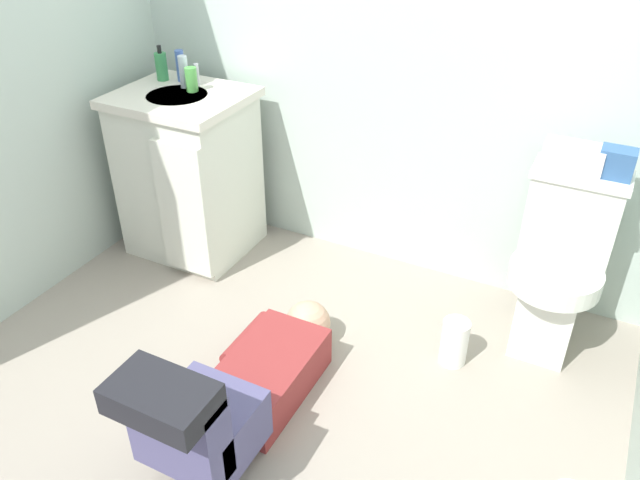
{
  "coord_description": "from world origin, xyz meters",
  "views": [
    {
      "loc": [
        0.97,
        -1.51,
        1.81
      ],
      "look_at": [
        0.0,
        0.39,
        0.45
      ],
      "focal_mm": 35.41,
      "sensor_mm": 36.0,
      "label": 1
    }
  ],
  "objects_px": {
    "person_plumber": "(238,389)",
    "toiletry_bag": "(617,163)",
    "bottle_clear": "(184,72)",
    "soap_dispenser": "(161,66)",
    "bottle_blue": "(180,66)",
    "toilet": "(559,266)",
    "faucet": "(197,74)",
    "tissue_box": "(574,156)",
    "vanity_cabinet": "(189,173)",
    "bottle_green": "(191,79)",
    "paper_towel_roll": "(454,342)"
  },
  "relations": [
    {
      "from": "vanity_cabinet",
      "to": "bottle_green",
      "type": "relative_size",
      "value": 7.41
    },
    {
      "from": "tissue_box",
      "to": "bottle_blue",
      "type": "bearing_deg",
      "value": -179.72
    },
    {
      "from": "faucet",
      "to": "bottle_blue",
      "type": "bearing_deg",
      "value": 174.35
    },
    {
      "from": "bottle_green",
      "to": "person_plumber",
      "type": "bearing_deg",
      "value": -49.42
    },
    {
      "from": "person_plumber",
      "to": "toiletry_bag",
      "type": "relative_size",
      "value": 8.59
    },
    {
      "from": "soap_dispenser",
      "to": "bottle_blue",
      "type": "xyz_separation_m",
      "value": [
        0.09,
        0.03,
        0.01
      ]
    },
    {
      "from": "soap_dispenser",
      "to": "paper_towel_roll",
      "type": "xyz_separation_m",
      "value": [
        1.65,
        -0.37,
        -0.79
      ]
    },
    {
      "from": "toilet",
      "to": "toiletry_bag",
      "type": "xyz_separation_m",
      "value": [
        0.11,
        0.09,
        0.44
      ]
    },
    {
      "from": "soap_dispenser",
      "to": "paper_towel_roll",
      "type": "height_order",
      "value": "soap_dispenser"
    },
    {
      "from": "tissue_box",
      "to": "bottle_green",
      "type": "bearing_deg",
      "value": -176.4
    },
    {
      "from": "toilet",
      "to": "person_plumber",
      "type": "bearing_deg",
      "value": -131.93
    },
    {
      "from": "toiletry_bag",
      "to": "paper_towel_roll",
      "type": "bearing_deg",
      "value": -134.65
    },
    {
      "from": "tissue_box",
      "to": "soap_dispenser",
      "type": "height_order",
      "value": "soap_dispenser"
    },
    {
      "from": "toilet",
      "to": "soap_dispenser",
      "type": "height_order",
      "value": "soap_dispenser"
    },
    {
      "from": "toilet",
      "to": "toiletry_bag",
      "type": "relative_size",
      "value": 6.05
    },
    {
      "from": "vanity_cabinet",
      "to": "faucet",
      "type": "height_order",
      "value": "faucet"
    },
    {
      "from": "bottle_blue",
      "to": "bottle_clear",
      "type": "height_order",
      "value": "same"
    },
    {
      "from": "tissue_box",
      "to": "bottle_clear",
      "type": "xyz_separation_m",
      "value": [
        -1.74,
        -0.08,
        0.09
      ]
    },
    {
      "from": "vanity_cabinet",
      "to": "toiletry_bag",
      "type": "height_order",
      "value": "toiletry_bag"
    },
    {
      "from": "tissue_box",
      "to": "toiletry_bag",
      "type": "xyz_separation_m",
      "value": [
        0.15,
        0.0,
        0.01
      ]
    },
    {
      "from": "tissue_box",
      "to": "bottle_blue",
      "type": "xyz_separation_m",
      "value": [
        -1.81,
        -0.01,
        0.09
      ]
    },
    {
      "from": "paper_towel_roll",
      "to": "bottle_clear",
      "type": "bearing_deg",
      "value": 167.35
    },
    {
      "from": "vanity_cabinet",
      "to": "paper_towel_roll",
      "type": "xyz_separation_m",
      "value": [
        1.45,
        -0.25,
        -0.32
      ]
    },
    {
      "from": "tissue_box",
      "to": "soap_dispenser",
      "type": "xyz_separation_m",
      "value": [
        -1.9,
        -0.04,
        0.09
      ]
    },
    {
      "from": "bottle_blue",
      "to": "tissue_box",
      "type": "bearing_deg",
      "value": 0.28
    },
    {
      "from": "bottle_blue",
      "to": "faucet",
      "type": "bearing_deg",
      "value": -5.65
    },
    {
      "from": "person_plumber",
      "to": "toiletry_bag",
      "type": "bearing_deg",
      "value": 47.38
    },
    {
      "from": "bottle_clear",
      "to": "person_plumber",
      "type": "bearing_deg",
      "value": -48.19
    },
    {
      "from": "vanity_cabinet",
      "to": "tissue_box",
      "type": "bearing_deg",
      "value": 5.51
    },
    {
      "from": "toiletry_bag",
      "to": "person_plumber",
      "type": "bearing_deg",
      "value": -132.62
    },
    {
      "from": "bottle_green",
      "to": "bottle_clear",
      "type": "bearing_deg",
      "value": 155.43
    },
    {
      "from": "toilet",
      "to": "faucet",
      "type": "height_order",
      "value": "faucet"
    },
    {
      "from": "bottle_clear",
      "to": "bottle_green",
      "type": "distance_m",
      "value": 0.07
    },
    {
      "from": "toilet",
      "to": "toiletry_bag",
      "type": "bearing_deg",
      "value": 40.77
    },
    {
      "from": "toilet",
      "to": "vanity_cabinet",
      "type": "height_order",
      "value": "vanity_cabinet"
    },
    {
      "from": "toilet",
      "to": "faucet",
      "type": "distance_m",
      "value": 1.83
    },
    {
      "from": "tissue_box",
      "to": "paper_towel_roll",
      "type": "distance_m",
      "value": 0.85
    },
    {
      "from": "soap_dispenser",
      "to": "bottle_green",
      "type": "bearing_deg",
      "value": -16.55
    },
    {
      "from": "faucet",
      "to": "bottle_green",
      "type": "distance_m",
      "value": 0.09
    },
    {
      "from": "soap_dispenser",
      "to": "person_plumber",
      "type": "bearing_deg",
      "value": -44.5
    },
    {
      "from": "toilet",
      "to": "bottle_blue",
      "type": "relative_size",
      "value": 5.09
    },
    {
      "from": "faucet",
      "to": "soap_dispenser",
      "type": "relative_size",
      "value": 0.6
    },
    {
      "from": "vanity_cabinet",
      "to": "bottle_clear",
      "type": "height_order",
      "value": "bottle_clear"
    },
    {
      "from": "person_plumber",
      "to": "vanity_cabinet",
      "type": "bearing_deg",
      "value": 133.42
    },
    {
      "from": "bottle_green",
      "to": "toilet",
      "type": "bearing_deg",
      "value": 0.5
    },
    {
      "from": "paper_towel_roll",
      "to": "faucet",
      "type": "bearing_deg",
      "value": 164.97
    },
    {
      "from": "vanity_cabinet",
      "to": "soap_dispenser",
      "type": "relative_size",
      "value": 4.94
    },
    {
      "from": "bottle_blue",
      "to": "bottle_green",
      "type": "relative_size",
      "value": 1.33
    },
    {
      "from": "vanity_cabinet",
      "to": "bottle_blue",
      "type": "bearing_deg",
      "value": 123.4
    },
    {
      "from": "vanity_cabinet",
      "to": "bottle_clear",
      "type": "bearing_deg",
      "value": 109.63
    }
  ]
}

